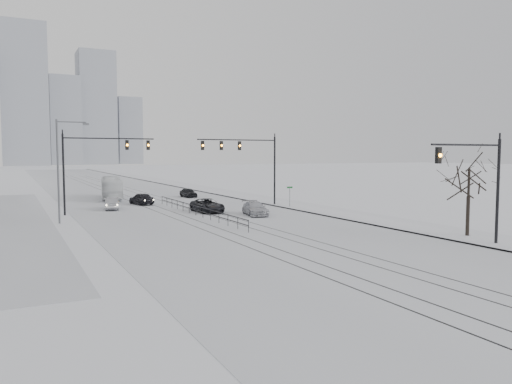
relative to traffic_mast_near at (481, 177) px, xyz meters
The scene contains 19 objects.
ground 13.16m from the traffic_mast_near, 150.93° to the right, with size 500.00×500.00×0.00m, color white.
road 55.26m from the traffic_mast_near, 101.30° to the left, with size 22.00×260.00×0.02m, color silver.
sidewalk_east 54.26m from the traffic_mast_near, 87.13° to the left, with size 5.00×260.00×0.16m, color silver.
curb 54.19m from the traffic_mast_near, 89.72° to the left, with size 0.10×260.00×0.12m, color gray.
tram_rails 35.96m from the traffic_mast_near, 107.60° to the left, with size 5.30×180.00×0.01m.
skyline 268.96m from the traffic_mast_near, 91.23° to the left, with size 96.00×48.00×72.00m.
traffic_mast_near is the anchor object (origin of this frame).
traffic_mast_ne 29.14m from the traffic_mast_near, 95.19° to the left, with size 9.60×0.37×8.00m.
traffic_mast_nw 35.69m from the traffic_mast_near, 122.77° to the left, with size 9.10×0.37×8.00m.
street_light_west 33.24m from the traffic_mast_near, 133.76° to the left, with size 2.73×0.25×9.00m.
bare_tree 3.85m from the traffic_mast_near, 51.24° to the left, with size 4.40×4.40×6.10m.
median_fence 26.62m from the traffic_mast_near, 114.20° to the left, with size 0.06×24.00×1.00m.
street_sign 26.19m from the traffic_mast_near, 87.77° to the left, with size 0.70×0.06×2.40m.
sedan_sb_inner 39.29m from the traffic_mast_near, 109.52° to the left, with size 1.67×4.15×1.41m, color black.
sedan_sb_outer 37.39m from the traffic_mast_near, 117.55° to the left, with size 1.40×4.00×1.32m, color #A1A2A9.
sedan_nb_front 27.78m from the traffic_mast_near, 108.63° to the left, with size 2.32×5.02×1.40m, color black.
sedan_nb_right 22.61m from the traffic_mast_near, 104.29° to the left, with size 1.86×4.57×1.33m, color #B9BAC2.
sedan_nb_far 44.36m from the traffic_mast_near, 96.27° to the left, with size 1.50×3.74×1.27m, color black.
box_truck 48.48m from the traffic_mast_near, 107.89° to the left, with size 2.47×10.58×2.95m, color white.
Camera 1 is at (-16.29, -16.13, 6.04)m, focal length 35.00 mm.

